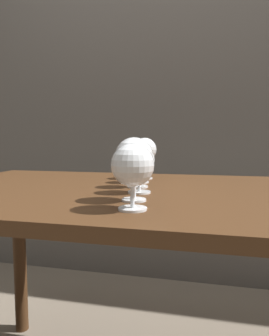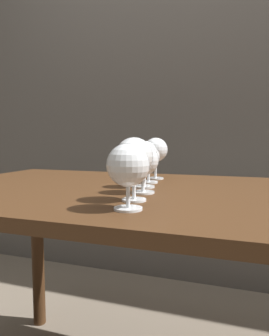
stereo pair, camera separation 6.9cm
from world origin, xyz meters
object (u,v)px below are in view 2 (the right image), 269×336
Objects in this scene: wine_glass_pinot at (134,158)px; wine_glass_merlot at (149,158)px; wine_glass_amber at (128,166)px; wine_glass_cabernet at (143,161)px; wine_glass_port at (144,155)px; wine_glass_rose at (156,150)px.

wine_glass_merlot is (-0.05, 0.29, -0.02)m from wine_glass_pinot.
wine_glass_pinot is at bearing 100.18° from wine_glass_amber.
wine_glass_pinot is 1.22× the size of wine_glass_merlot.
wine_glass_cabernet reaches higher than wine_glass_merlot.
wine_glass_amber is at bearing -80.27° from wine_glass_merlot.
wine_glass_port is 1.14× the size of wine_glass_merlot.
wine_glass_port is (-0.03, 0.20, -0.00)m from wine_glass_pinot.
wine_glass_port is (-0.02, 0.09, 0.01)m from wine_glass_cabernet.
wine_glass_port is at bearing -85.05° from wine_glass_rose.
wine_glass_merlot is at bearing -88.50° from wine_glass_rose.
wine_glass_rose is (-0.00, 0.10, 0.02)m from wine_glass_merlot.
wine_glass_amber is 1.04× the size of wine_glass_cabernet.
wine_glass_merlot is at bearing 99.73° from wine_glass_amber.
wine_glass_merlot is (-0.07, 0.38, -0.01)m from wine_glass_amber.
wine_glass_merlot is 0.82× the size of wine_glass_rose.
wine_glass_amber is 0.49m from wine_glass_rose.
wine_glass_amber is 0.29m from wine_glass_port.
wine_glass_amber is 0.91× the size of wine_glass_rose.
wine_glass_pinot is 0.30m from wine_glass_merlot.
wine_glass_amber is 0.92× the size of wine_glass_pinot.
wine_glass_rose is at bearing 94.95° from wine_glass_port.
wine_glass_rose is at bearing 91.50° from wine_glass_merlot.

